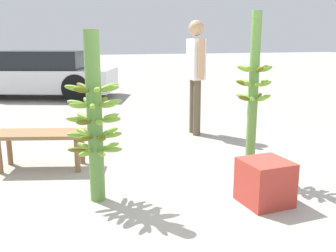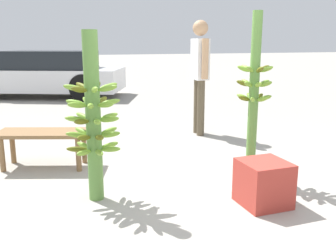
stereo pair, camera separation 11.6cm
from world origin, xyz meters
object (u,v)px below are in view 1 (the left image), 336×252
(banana_stalk_left, at_px, (95,119))
(produce_crate, at_px, (265,182))
(banana_stalk_center, at_px, (253,94))
(market_bench, at_px, (41,138))
(parked_car, at_px, (38,74))
(vendor_person, at_px, (196,67))

(banana_stalk_left, distance_m, produce_crate, 1.62)
(banana_stalk_center, bearing_deg, market_bench, 150.57)
(banana_stalk_left, relative_size, parked_car, 0.35)
(market_bench, bearing_deg, banana_stalk_center, -10.39)
(vendor_person, relative_size, produce_crate, 4.35)
(banana_stalk_left, bearing_deg, market_bench, 110.51)
(banana_stalk_center, bearing_deg, vendor_person, 81.18)
(banana_stalk_left, relative_size, produce_crate, 3.81)
(parked_car, bearing_deg, market_bench, -159.22)
(banana_stalk_left, bearing_deg, produce_crate, -24.53)
(parked_car, height_order, produce_crate, parked_car)
(banana_stalk_center, height_order, market_bench, banana_stalk_center)
(parked_car, relative_size, produce_crate, 10.83)
(banana_stalk_left, relative_size, vendor_person, 0.88)
(banana_stalk_left, xyz_separation_m, parked_car, (-0.14, 7.13, -0.17))
(vendor_person, xyz_separation_m, market_bench, (-2.34, -0.86, -0.70))
(banana_stalk_center, relative_size, vendor_person, 0.99)
(produce_crate, bearing_deg, vendor_person, 78.11)
(banana_stalk_center, distance_m, market_bench, 2.39)
(produce_crate, bearing_deg, banana_stalk_left, 155.47)
(banana_stalk_left, bearing_deg, parked_car, 91.09)
(vendor_person, bearing_deg, produce_crate, 175.57)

